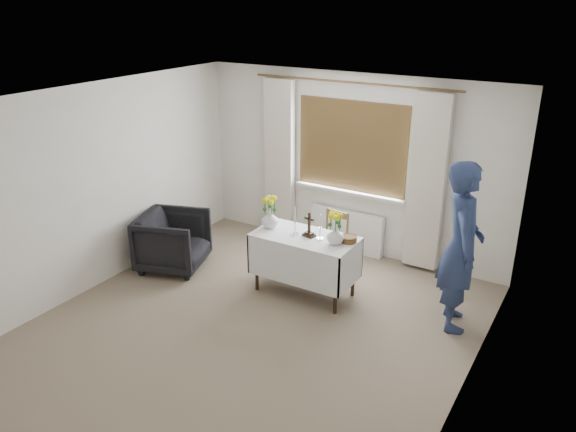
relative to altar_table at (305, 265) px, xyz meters
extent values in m
plane|color=gray|center=(-0.10, -1.04, -0.38)|extent=(5.00, 5.00, 0.00)
cube|color=white|center=(0.00, 0.00, 0.00)|extent=(1.24, 0.64, 0.76)
imported|color=black|center=(-1.84, -0.30, 0.00)|extent=(1.06, 1.05, 0.76)
imported|color=navy|center=(1.76, 0.26, 0.56)|extent=(0.67, 0.81, 1.88)
cube|color=white|center=(-0.10, 1.38, -0.08)|extent=(1.10, 0.10, 0.60)
imported|color=silver|center=(-0.50, 0.01, 0.49)|extent=(0.21, 0.21, 0.22)
imported|color=silver|center=(0.40, -0.01, 0.49)|extent=(0.26, 0.26, 0.21)
cylinder|color=brown|center=(0.51, 0.12, 0.42)|extent=(0.21, 0.21, 0.07)
camera|label=1|loc=(2.97, -5.33, 3.07)|focal=35.00mm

